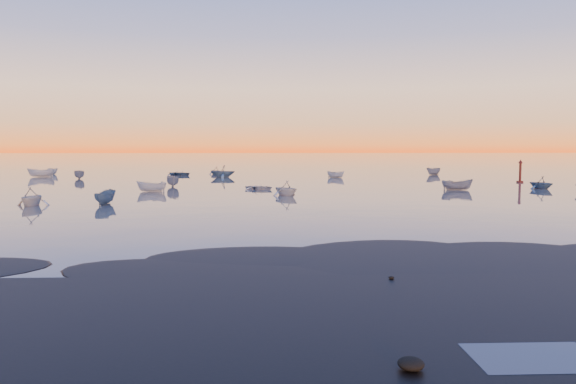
{
  "coord_description": "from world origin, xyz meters",
  "views": [
    {
      "loc": [
        -3.06,
        -25.35,
        5.3
      ],
      "look_at": [
        -0.95,
        28.0,
        0.9
      ],
      "focal_mm": 35.0,
      "sensor_mm": 36.0,
      "label": 1
    }
  ],
  "objects": [
    {
      "name": "channel_marker",
      "position": [
        33.88,
        54.61,
        1.36
      ],
      "size": [
        0.97,
        0.97,
        3.44
      ],
      "color": "#40110D",
      "rests_on": "ground"
    },
    {
      "name": "moored_fleet",
      "position": [
        0.0,
        53.0,
        0.0
      ],
      "size": [
        124.0,
        58.0,
        1.2
      ],
      "primitive_type": null,
      "color": "beige",
      "rests_on": "ground"
    },
    {
      "name": "mud_lobes",
      "position": [
        0.0,
        -1.0,
        0.01
      ],
      "size": [
        140.0,
        6.0,
        0.07
      ],
      "primitive_type": null,
      "color": "black",
      "rests_on": "ground"
    },
    {
      "name": "boat_near_left",
      "position": [
        -3.85,
        42.89,
        0.0
      ],
      "size": [
        3.14,
        3.86,
        0.9
      ],
      "primitive_type": "imported",
      "rotation": [
        0.0,
        0.0,
        1.03
      ],
      "color": "beige",
      "rests_on": "ground"
    },
    {
      "name": "ground",
      "position": [
        0.0,
        100.0,
        0.0
      ],
      "size": [
        600.0,
        600.0,
        0.0
      ],
      "primitive_type": "plane",
      "color": "#635B52",
      "rests_on": "ground"
    },
    {
      "name": "boat_near_center",
      "position": [
        19.93,
        40.96,
        0.0
      ],
      "size": [
        1.88,
        3.86,
        1.3
      ],
      "primitive_type": "imported",
      "rotation": [
        0.0,
        0.0,
        1.49
      ],
      "color": "slate",
      "rests_on": "ground"
    }
  ]
}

